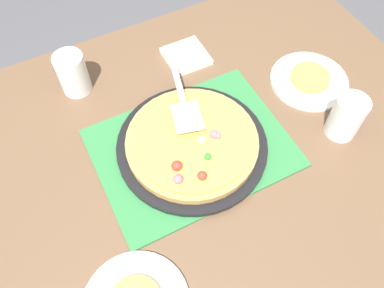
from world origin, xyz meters
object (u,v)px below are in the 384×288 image
pizza_pan (192,146)px  plate_far_right (309,81)px  napkin_stack (186,56)px  pizza (192,142)px  cup_far (346,117)px  cup_near (73,74)px  served_slice_right (310,77)px  pizza_server (183,102)px

pizza_pan → plate_far_right: bearing=6.9°
plate_far_right → napkin_stack: (-0.27, 0.24, 0.00)m
pizza → napkin_stack: 0.32m
plate_far_right → cup_far: bearing=-100.2°
plate_far_right → cup_near: (-0.59, 0.28, 0.06)m
served_slice_right → napkin_stack: 0.36m
plate_far_right → pizza_server: pizza_server is taller
served_slice_right → plate_far_right: bearing=-90.0°
pizza → pizza_server: bearing=75.7°
cup_near → pizza_server: 0.32m
pizza_pan → pizza: bearing=-106.9°
pizza_pan → pizza: size_ratio=1.15×
served_slice_right → pizza_server: bearing=172.9°
cup_near → plate_far_right: bearing=-25.0°
pizza_pan → cup_near: bearing=121.0°
pizza_server → napkin_stack: size_ratio=1.95×
pizza_pan → pizza: (-0.00, -0.00, 0.02)m
pizza → cup_near: (-0.19, 0.33, 0.03)m
plate_far_right → pizza_server: size_ratio=0.94×
served_slice_right → pizza_pan: bearing=-173.1°
cup_near → napkin_stack: 0.33m
cup_near → cup_far: bearing=-38.7°
pizza → plate_far_right: 0.40m
plate_far_right → served_slice_right: 0.01m
napkin_stack → pizza: bearing=-113.9°
pizza_pan → cup_near: 0.38m
pizza → cup_far: (0.37, -0.13, 0.03)m
pizza → pizza_pan: bearing=73.1°
pizza_pan → napkin_stack: (0.13, 0.29, -0.01)m
cup_far → pizza_server: cup_far is taller
pizza_server → pizza: bearing=-104.3°
pizza → served_slice_right: size_ratio=3.00×
pizza_server → napkin_stack: bearing=61.9°
cup_far → pizza_server: 0.41m
served_slice_right → napkin_stack: bearing=138.0°
plate_far_right → pizza_server: (-0.38, 0.05, 0.06)m
plate_far_right → pizza_server: 0.38m
served_slice_right → cup_near: cup_near is taller
pizza → plate_far_right: pizza is taller
pizza_pan → pizza_server: size_ratio=1.63×
cup_near → pizza_server: size_ratio=0.51×
plate_far_right → cup_far: cup_far is taller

